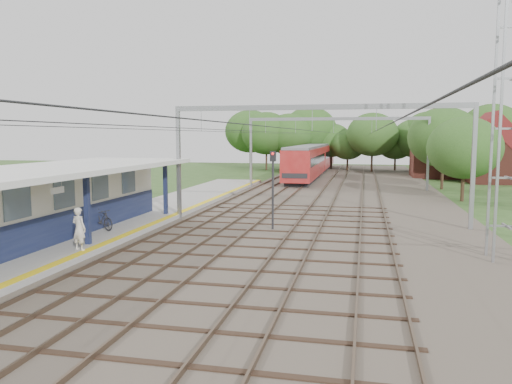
% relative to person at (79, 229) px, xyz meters
% --- Properties ---
extents(ground, '(160.00, 160.00, 0.00)m').
position_rel_person_xyz_m(ground, '(5.60, -4.81, -1.28)').
color(ground, '#2D4C1E').
rests_on(ground, ground).
extents(ballast_bed, '(18.00, 90.00, 0.10)m').
position_rel_person_xyz_m(ballast_bed, '(9.60, 25.19, -1.23)').
color(ballast_bed, '#473D33').
rests_on(ballast_bed, ground).
extents(platform, '(5.00, 52.00, 0.35)m').
position_rel_person_xyz_m(platform, '(-1.90, 9.19, -1.10)').
color(platform, gray).
rests_on(platform, ground).
extents(yellow_stripe, '(0.45, 52.00, 0.01)m').
position_rel_person_xyz_m(yellow_stripe, '(0.35, 9.19, -0.92)').
color(yellow_stripe, yellow).
rests_on(yellow_stripe, platform).
extents(station_building, '(3.41, 18.00, 3.40)m').
position_rel_person_xyz_m(station_building, '(-3.28, 2.19, 0.77)').
color(station_building, beige).
rests_on(station_building, platform).
extents(canopy, '(6.40, 20.00, 3.44)m').
position_rel_person_xyz_m(canopy, '(-2.17, 1.19, 2.37)').
color(canopy, '#131B3D').
rests_on(canopy, platform).
extents(rail_tracks, '(11.80, 88.00, 0.15)m').
position_rel_person_xyz_m(rail_tracks, '(7.10, 25.19, -1.10)').
color(rail_tracks, brown).
rests_on(rail_tracks, ballast_bed).
extents(catenary_system, '(17.22, 88.00, 7.00)m').
position_rel_person_xyz_m(catenary_system, '(8.99, 20.48, 4.23)').
color(catenary_system, gray).
rests_on(catenary_system, ground).
extents(tree_band, '(31.72, 30.88, 8.82)m').
position_rel_person_xyz_m(tree_band, '(9.44, 52.32, 3.64)').
color(tree_band, '#382619').
rests_on(tree_band, ground).
extents(house_near, '(7.00, 6.12, 7.89)m').
position_rel_person_xyz_m(house_near, '(26.60, 41.19, 1.71)').
color(house_near, brown).
rests_on(house_near, ground).
extents(house_far, '(8.00, 6.12, 8.66)m').
position_rel_person_xyz_m(house_far, '(21.60, 47.19, 1.96)').
color(house_far, brown).
rests_on(house_far, ground).
extents(person, '(0.76, 0.60, 1.85)m').
position_rel_person_xyz_m(person, '(0.00, 0.00, 0.00)').
color(person, beige).
rests_on(person, platform).
extents(bicycle, '(1.91, 1.25, 1.12)m').
position_rel_person_xyz_m(bicycle, '(-1.47, 4.40, -0.37)').
color(bicycle, black).
rests_on(bicycle, platform).
extents(train, '(3.02, 37.56, 3.96)m').
position_rel_person_xyz_m(train, '(5.10, 48.55, 0.93)').
color(train, black).
rests_on(train, ballast_bed).
extents(signal_post, '(0.34, 0.29, 4.38)m').
position_rel_person_xyz_m(signal_post, '(6.95, 7.81, 1.49)').
color(signal_post, black).
rests_on(signal_post, ground).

